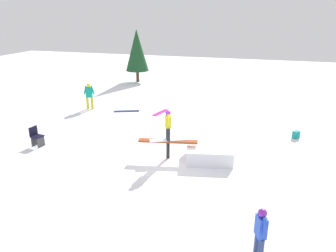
% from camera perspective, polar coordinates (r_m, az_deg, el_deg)
% --- Properties ---
extents(ground_plane, '(60.00, 60.00, 0.00)m').
position_cam_1_polar(ground_plane, '(13.35, -0.00, -5.59)').
color(ground_plane, white).
extents(rail_feature, '(2.36, 0.73, 0.78)m').
position_cam_1_polar(rail_feature, '(13.08, -0.00, -2.98)').
color(rail_feature, black).
rests_on(rail_feature, ground).
extents(snow_kicker_ramp, '(2.06, 1.82, 0.57)m').
position_cam_1_polar(snow_kicker_ramp, '(13.19, 7.20, -4.71)').
color(snow_kicker_ramp, white).
rests_on(snow_kicker_ramp, ground).
extents(main_rider_on_rail, '(1.46, 0.86, 1.24)m').
position_cam_1_polar(main_rider_on_rail, '(12.82, -0.00, -0.02)').
color(main_rider_on_rail, white).
rests_on(main_rider_on_rail, rail_feature).
extents(bystander_teal, '(0.65, 0.31, 1.56)m').
position_cam_1_polar(bystander_teal, '(20.22, -13.55, 5.28)').
color(bystander_teal, gold).
rests_on(bystander_teal, ground).
extents(bystander_blue, '(0.31, 0.58, 1.41)m').
position_cam_1_polar(bystander_blue, '(8.30, 15.81, -17.30)').
color(bystander_blue, navy).
rests_on(bystander_blue, ground).
extents(loose_snowboard_magenta, '(0.62, 1.45, 0.02)m').
position_cam_1_polar(loose_snowboard_magenta, '(19.17, -1.29, 2.37)').
color(loose_snowboard_magenta, '#D6239B').
rests_on(loose_snowboard_magenta, ground).
extents(loose_snowboard_navy, '(1.48, 0.82, 0.02)m').
position_cam_1_polar(loose_snowboard_navy, '(19.57, -7.23, 2.58)').
color(loose_snowboard_navy, navy).
rests_on(loose_snowboard_navy, ground).
extents(folding_chair, '(0.51, 0.51, 0.88)m').
position_cam_1_polar(folding_chair, '(15.46, -21.93, -1.81)').
color(folding_chair, '#3F3F44').
rests_on(folding_chair, ground).
extents(backpack_on_snow, '(0.36, 0.37, 0.34)m').
position_cam_1_polar(backpack_on_snow, '(16.44, 21.40, -1.40)').
color(backpack_on_snow, teal).
rests_on(backpack_on_snow, ground).
extents(pine_tree_near, '(1.87, 1.87, 4.25)m').
position_cam_1_polar(pine_tree_near, '(27.41, -5.45, 12.99)').
color(pine_tree_near, '#4C331E').
rests_on(pine_tree_near, ground).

